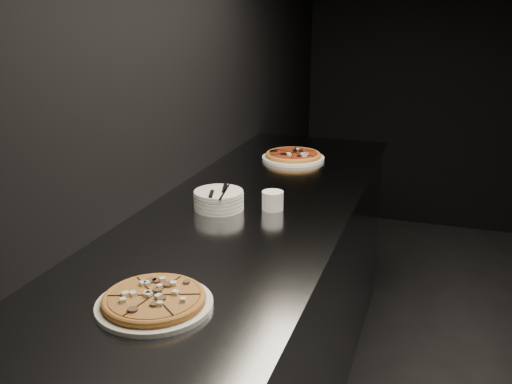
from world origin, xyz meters
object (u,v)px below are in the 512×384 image
(pizza_tomato, at_px, (293,156))
(pizza_mushroom, at_px, (154,301))
(counter, at_px, (251,315))
(cutlery, at_px, (219,192))
(ramekin, at_px, (273,200))
(plate_stack, at_px, (219,200))

(pizza_tomato, bearing_deg, pizza_mushroom, -88.40)
(counter, xyz_separation_m, pizza_tomato, (-0.03, 0.71, 0.48))
(cutlery, height_order, ramekin, cutlery)
(pizza_mushroom, distance_m, ramekin, 0.78)
(counter, distance_m, plate_stack, 0.51)
(pizza_tomato, bearing_deg, ramekin, -81.06)
(pizza_mushroom, height_order, pizza_tomato, pizza_tomato)
(ramekin, bearing_deg, cutlery, -160.27)
(counter, relative_size, plate_stack, 13.51)
(cutlery, bearing_deg, pizza_tomato, 67.70)
(counter, bearing_deg, plate_stack, -151.51)
(pizza_mushroom, bearing_deg, counter, 91.18)
(plate_stack, height_order, cutlery, cutlery)
(counter, relative_size, ramekin, 31.01)
(counter, distance_m, pizza_mushroom, 0.91)
(pizza_mushroom, height_order, cutlery, cutlery)
(ramekin, bearing_deg, pizza_tomato, 98.94)
(counter, height_order, cutlery, cutlery)
(pizza_mushroom, relative_size, pizza_tomato, 0.97)
(cutlery, bearing_deg, ramekin, 2.72)
(pizza_tomato, distance_m, cutlery, 0.78)
(pizza_mushroom, distance_m, cutlery, 0.72)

